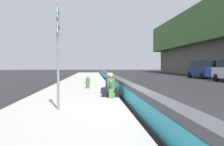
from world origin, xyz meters
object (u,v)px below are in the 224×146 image
(fire_hydrant, at_px, (88,82))
(backpack, at_px, (111,94))
(route_sign_post, at_px, (58,49))
(parked_car_fourth, at_px, (202,69))
(seated_person_middle, at_px, (109,87))
(seated_person_foreground, at_px, (111,89))

(fire_hydrant, height_order, backpack, fire_hydrant)
(route_sign_post, xyz_separation_m, backpack, (2.53, -2.04, -1.88))
(route_sign_post, xyz_separation_m, parked_car_fourth, (19.04, -15.16, -1.03))
(backpack, bearing_deg, fire_hydrant, 15.32)
(backpack, bearing_deg, route_sign_post, 141.21)
(backpack, relative_size, parked_car_fourth, 0.08)
(seated_person_middle, bearing_deg, route_sign_post, 154.51)
(backpack, distance_m, parked_car_fourth, 21.10)
(parked_car_fourth, bearing_deg, backpack, 141.52)
(route_sign_post, relative_size, backpack, 9.00)
(route_sign_post, distance_m, seated_person_foreground, 4.08)
(parked_car_fourth, bearing_deg, seated_person_foreground, 140.63)
(seated_person_middle, height_order, backpack, seated_person_middle)
(fire_hydrant, height_order, seated_person_middle, seated_person_middle)
(seated_person_foreground, height_order, parked_car_fourth, parked_car_fourth)
(seated_person_foreground, height_order, backpack, seated_person_foreground)
(fire_hydrant, xyz_separation_m, seated_person_middle, (-2.63, -1.24, -0.10))
(route_sign_post, relative_size, seated_person_middle, 3.22)
(seated_person_middle, distance_m, parked_car_fourth, 19.71)
(route_sign_post, bearing_deg, fire_hydrant, -6.77)
(parked_car_fourth, bearing_deg, route_sign_post, 141.48)
(seated_person_foreground, bearing_deg, backpack, 177.18)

